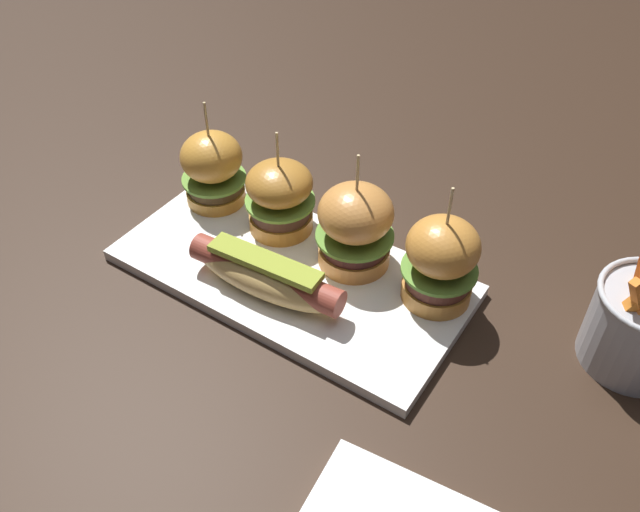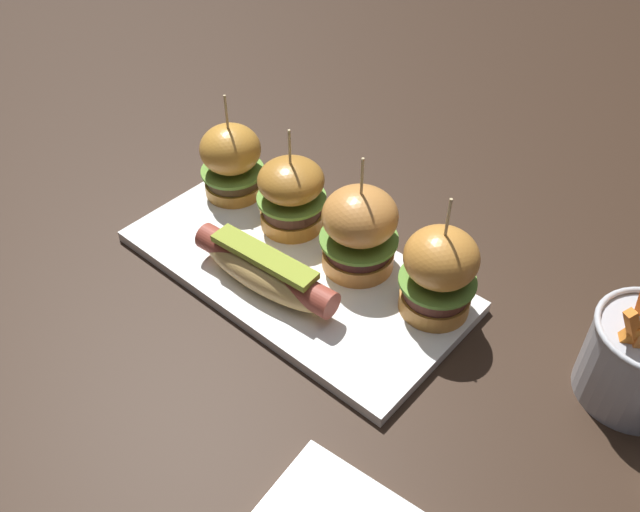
% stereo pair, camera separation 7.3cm
% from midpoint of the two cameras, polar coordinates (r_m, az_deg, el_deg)
% --- Properties ---
extents(ground_plane, '(3.00, 3.00, 0.00)m').
position_cam_midpoint_polar(ground_plane, '(0.79, 0.40, -1.68)').
color(ground_plane, black).
extents(platter_main, '(0.41, 0.20, 0.01)m').
position_cam_midpoint_polar(platter_main, '(0.78, 0.40, -1.31)').
color(platter_main, white).
rests_on(platter_main, ground).
extents(hot_dog, '(0.19, 0.06, 0.05)m').
position_cam_midpoint_polar(hot_dog, '(0.74, -2.02, -1.37)').
color(hot_dog, '#DBB064').
rests_on(hot_dog, platter_main).
extents(slider_far_left, '(0.08, 0.08, 0.14)m').
position_cam_midpoint_polar(slider_far_left, '(0.86, -5.22, 8.11)').
color(slider_far_left, '#C98833').
rests_on(slider_far_left, platter_main).
extents(slider_center_left, '(0.09, 0.09, 0.14)m').
position_cam_midpoint_polar(slider_center_left, '(0.80, 0.12, 5.26)').
color(slider_center_left, '#B0742C').
rests_on(slider_center_left, platter_main).
extents(slider_center_right, '(0.09, 0.09, 0.15)m').
position_cam_midpoint_polar(slider_center_right, '(0.75, 6.20, 2.16)').
color(slider_center_right, '#C8823E').
rests_on(slider_center_right, platter_main).
extents(slider_far_right, '(0.08, 0.08, 0.15)m').
position_cam_midpoint_polar(slider_far_right, '(0.71, 13.13, -1.49)').
color(slider_far_right, '#C68135').
rests_on(slider_far_right, platter_main).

